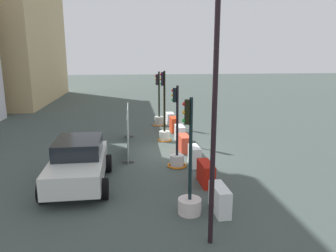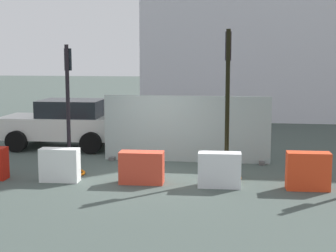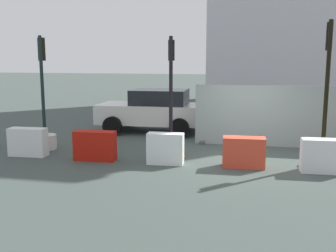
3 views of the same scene
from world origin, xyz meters
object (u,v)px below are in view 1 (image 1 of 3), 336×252
object	(u,v)px
construction_barrier_1	(206,174)
construction_barrier_3	(184,143)
traffic_light_1	(177,153)
traffic_light_3	(159,116)
construction_barrier_4	(180,133)
construction_barrier_6	(170,119)
traffic_light_2	(164,128)
street_lamp_post	(215,79)
traffic_light_0	(190,193)
construction_barrier_0	(220,199)
car_white_van	(79,162)
construction_barrier_2	(195,156)
construction_barrier_5	(174,125)

from	to	relation	value
construction_barrier_1	construction_barrier_3	distance (m)	4.07
traffic_light_1	traffic_light_3	distance (m)	8.03
construction_barrier_1	construction_barrier_4	world-z (taller)	construction_barrier_4
traffic_light_3	construction_barrier_6	size ratio (longest dim) A/B	3.63
traffic_light_2	street_lamp_post	bearing A→B (deg)	-179.15
traffic_light_0	construction_barrier_6	bearing A→B (deg)	-4.31
construction_barrier_0	traffic_light_1	bearing A→B (deg)	9.83
traffic_light_1	construction_barrier_6	size ratio (longest dim) A/B	3.50
car_white_van	traffic_light_0	bearing A→B (deg)	-125.89
traffic_light_0	construction_barrier_4	bearing A→B (deg)	-6.68
construction_barrier_3	car_white_van	bearing A→B (deg)	128.49
traffic_light_1	traffic_light_3	world-z (taller)	traffic_light_3
construction_barrier_6	traffic_light_3	bearing A→B (deg)	103.62
street_lamp_post	traffic_light_2	bearing A→B (deg)	0.85
traffic_light_2	construction_barrier_4	size ratio (longest dim) A/B	3.65
construction_barrier_2	construction_barrier_6	size ratio (longest dim) A/B	1.01
construction_barrier_2	construction_barrier_6	distance (m)	8.20
construction_barrier_5	construction_barrier_6	world-z (taller)	construction_barrier_5
traffic_light_0	traffic_light_1	distance (m)	4.07
traffic_light_1	traffic_light_3	size ratio (longest dim) A/B	0.96
construction_barrier_2	construction_barrier_3	distance (m)	2.07
construction_barrier_5	construction_barrier_6	distance (m)	2.15
traffic_light_3	street_lamp_post	bearing A→B (deg)	-179.61
construction_barrier_1	traffic_light_1	bearing A→B (deg)	21.29
construction_barrier_3	construction_barrier_5	xyz separation A→B (m)	(3.99, -0.03, 0.05)
traffic_light_0	construction_barrier_0	xyz separation A→B (m)	(-0.04, -0.92, -0.24)
traffic_light_1	construction_barrier_3	xyz separation A→B (m)	(2.08, -0.66, -0.17)
traffic_light_3	construction_barrier_2	world-z (taller)	traffic_light_3
construction_barrier_2	traffic_light_1	bearing A→B (deg)	90.56
traffic_light_1	construction_barrier_5	bearing A→B (deg)	-6.45
construction_barrier_4	construction_barrier_6	size ratio (longest dim) A/B	1.06
construction_barrier_4	car_white_van	distance (m)	7.11
construction_barrier_4	car_white_van	world-z (taller)	car_white_van
traffic_light_1	construction_barrier_2	bearing A→B (deg)	-89.44
traffic_light_2	traffic_light_0	bearing A→B (deg)	179.24
traffic_light_2	car_white_van	bearing A→B (deg)	146.55
construction_barrier_5	construction_barrier_3	bearing A→B (deg)	179.57
construction_barrier_3	construction_barrier_5	distance (m)	3.99
construction_barrier_2	car_white_van	bearing A→B (deg)	107.89
construction_barrier_0	construction_barrier_1	size ratio (longest dim) A/B	0.96
construction_barrier_0	street_lamp_post	size ratio (longest dim) A/B	0.17
construction_barrier_6	car_white_van	bearing A→B (deg)	154.98
traffic_light_2	construction_barrier_4	world-z (taller)	traffic_light_2
traffic_light_0	construction_barrier_5	bearing A→B (deg)	-5.03
construction_barrier_0	construction_barrier_5	world-z (taller)	construction_barrier_5
car_white_van	street_lamp_post	distance (m)	6.53
construction_barrier_3	construction_barrier_4	distance (m)	1.92
construction_barrier_6	traffic_light_0	bearing A→B (deg)	175.69
construction_barrier_3	construction_barrier_4	bearing A→B (deg)	-2.43
construction_barrier_3	street_lamp_post	bearing A→B (deg)	175.48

